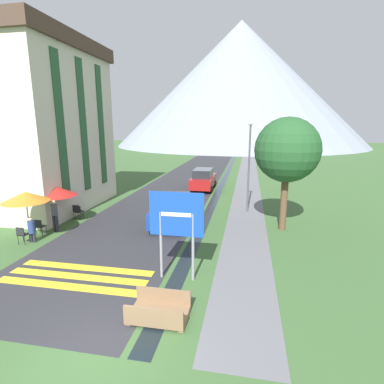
# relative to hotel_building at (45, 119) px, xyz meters

# --- Properties ---
(ground_plane) EXTENTS (160.00, 160.00, 0.00)m
(ground_plane) POSITION_rel_hotel_building_xyz_m (9.39, 8.00, -5.87)
(ground_plane) COLOR #3D6033
(road) EXTENTS (6.40, 60.00, 0.01)m
(road) POSITION_rel_hotel_building_xyz_m (6.89, 18.00, -5.86)
(road) COLOR #2D2D33
(road) RESTS_ON ground_plane
(footpath) EXTENTS (2.20, 60.00, 0.01)m
(footpath) POSITION_rel_hotel_building_xyz_m (12.99, 18.00, -5.86)
(footpath) COLOR slate
(footpath) RESTS_ON ground_plane
(drainage_channel) EXTENTS (0.60, 60.00, 0.00)m
(drainage_channel) POSITION_rel_hotel_building_xyz_m (10.59, 18.00, -5.86)
(drainage_channel) COLOR black
(drainage_channel) RESTS_ON ground_plane
(crosswalk_marking) EXTENTS (5.44, 1.84, 0.01)m
(crosswalk_marking) POSITION_rel_hotel_building_xyz_m (6.89, -8.54, -5.86)
(crosswalk_marking) COLOR yellow
(crosswalk_marking) RESTS_ON ground_plane
(mountain_distant) EXTENTS (67.26, 67.26, 32.72)m
(mountain_distant) POSITION_rel_hotel_building_xyz_m (9.85, 70.12, 10.49)
(mountain_distant) COLOR gray
(mountain_distant) RESTS_ON ground_plane
(hotel_building) EXTENTS (5.72, 9.11, 10.86)m
(hotel_building) POSITION_rel_hotel_building_xyz_m (0.00, 0.00, 0.00)
(hotel_building) COLOR beige
(hotel_building) RESTS_ON ground_plane
(road_sign) EXTENTS (1.95, 0.11, 3.26)m
(road_sign) POSITION_rel_hotel_building_xyz_m (10.58, -7.98, -3.70)
(road_sign) COLOR gray
(road_sign) RESTS_ON ground_plane
(footbridge) EXTENTS (1.70, 1.10, 0.65)m
(footbridge) POSITION_rel_hotel_building_xyz_m (10.59, -10.35, -5.64)
(footbridge) COLOR #846647
(footbridge) RESTS_ON ground_plane
(parked_car_near) EXTENTS (1.98, 3.81, 1.82)m
(parked_car_near) POSITION_rel_hotel_building_xyz_m (8.99, -2.32, -4.96)
(parked_car_near) COLOR navy
(parked_car_near) RESTS_ON ground_plane
(parked_car_far) EXTENTS (1.87, 4.36, 1.82)m
(parked_car_far) POSITION_rel_hotel_building_xyz_m (9.18, 7.67, -4.96)
(parked_car_far) COLOR #A31919
(parked_car_far) RESTS_ON ground_plane
(cafe_chair_near_left) EXTENTS (0.40, 0.40, 0.85)m
(cafe_chair_near_left) POSITION_rel_hotel_building_xyz_m (2.67, -4.97, -5.35)
(cafe_chair_near_left) COLOR #232328
(cafe_chair_near_left) RESTS_ON ground_plane
(cafe_chair_far_right) EXTENTS (0.40, 0.40, 0.85)m
(cafe_chair_far_right) POSITION_rel_hotel_building_xyz_m (2.95, -2.02, -5.35)
(cafe_chair_far_right) COLOR #232328
(cafe_chair_far_right) RESTS_ON ground_plane
(cafe_chair_nearest) EXTENTS (0.40, 0.40, 0.85)m
(cafe_chair_nearest) POSITION_rel_hotel_building_xyz_m (2.64, -6.16, -5.35)
(cafe_chair_nearest) COLOR #232328
(cafe_chair_nearest) RESTS_ON ground_plane
(cafe_chair_far_left) EXTENTS (0.40, 0.40, 0.85)m
(cafe_chair_far_left) POSITION_rel_hotel_building_xyz_m (3.15, -2.17, -5.35)
(cafe_chair_far_left) COLOR #232328
(cafe_chair_far_left) RESTS_ON ground_plane
(cafe_umbrella_front_orange) EXTENTS (2.14, 2.14, 2.43)m
(cafe_umbrella_front_orange) POSITION_rel_hotel_building_xyz_m (2.65, -5.66, -3.68)
(cafe_umbrella_front_orange) COLOR #B7B2A8
(cafe_umbrella_front_orange) RESTS_ON ground_plane
(cafe_umbrella_middle_red) EXTENTS (2.22, 2.22, 2.21)m
(cafe_umbrella_middle_red) POSITION_rel_hotel_building_xyz_m (2.55, -3.24, -3.93)
(cafe_umbrella_middle_red) COLOR #B7B2A8
(cafe_umbrella_middle_red) RESTS_ON ground_plane
(person_seated_near) EXTENTS (0.32, 0.32, 1.28)m
(person_seated_near) POSITION_rel_hotel_building_xyz_m (2.93, -5.85, -5.16)
(person_seated_near) COLOR #282833
(person_seated_near) RESTS_ON ground_plane
(person_standing_terrace) EXTENTS (0.32, 0.32, 1.70)m
(person_standing_terrace) POSITION_rel_hotel_building_xyz_m (3.13, -4.33, -4.88)
(person_standing_terrace) COLOR #282833
(person_standing_terrace) RESTS_ON ground_plane
(streetlamp) EXTENTS (0.28, 0.28, 5.76)m
(streetlamp) POSITION_rel_hotel_building_xyz_m (13.03, 1.39, -2.49)
(streetlamp) COLOR #515156
(streetlamp) RESTS_ON ground_plane
(tree_by_path) EXTENTS (3.32, 3.32, 5.94)m
(tree_by_path) POSITION_rel_hotel_building_xyz_m (14.91, -1.75, -1.62)
(tree_by_path) COLOR brown
(tree_by_path) RESTS_ON ground_plane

